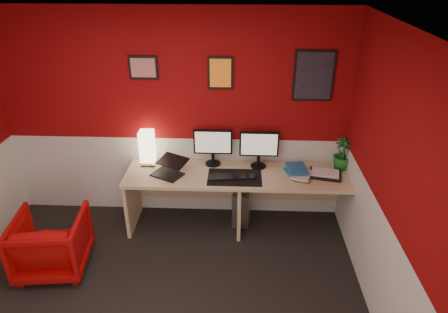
# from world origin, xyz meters

# --- Properties ---
(ceiling) EXTENTS (4.00, 3.50, 0.01)m
(ceiling) POSITION_xyz_m (0.00, 0.00, 2.50)
(ceiling) COLOR white
(ceiling) RESTS_ON ground
(wall_back) EXTENTS (4.00, 0.01, 2.50)m
(wall_back) POSITION_xyz_m (0.00, 1.75, 1.25)
(wall_back) COLOR #8F0709
(wall_back) RESTS_ON ground
(wall_right) EXTENTS (0.01, 3.50, 2.50)m
(wall_right) POSITION_xyz_m (2.00, 0.00, 1.25)
(wall_right) COLOR #8F0709
(wall_right) RESTS_ON ground
(wainscot_back) EXTENTS (4.00, 0.01, 1.00)m
(wainscot_back) POSITION_xyz_m (0.00, 1.75, 0.50)
(wainscot_back) COLOR silver
(wainscot_back) RESTS_ON ground
(wainscot_right) EXTENTS (0.01, 3.50, 1.00)m
(wainscot_right) POSITION_xyz_m (2.00, 0.00, 0.50)
(wainscot_right) COLOR silver
(wainscot_right) RESTS_ON ground
(desk) EXTENTS (2.60, 0.65, 0.73)m
(desk) POSITION_xyz_m (0.77, 1.41, 0.36)
(desk) COLOR #CBB782
(desk) RESTS_ON ground
(shoji_lamp) EXTENTS (0.16, 0.16, 0.40)m
(shoji_lamp) POSITION_xyz_m (-0.31, 1.60, 0.93)
(shoji_lamp) COLOR #FFE5B2
(shoji_lamp) RESTS_ON desk
(laptop) EXTENTS (0.40, 0.36, 0.22)m
(laptop) POSITION_xyz_m (-0.05, 1.34, 0.84)
(laptop) COLOR black
(laptop) RESTS_ON desk
(monitor_left) EXTENTS (0.45, 0.06, 0.58)m
(monitor_left) POSITION_xyz_m (0.45, 1.62, 1.02)
(monitor_left) COLOR black
(monitor_left) RESTS_ON desk
(monitor_right) EXTENTS (0.45, 0.06, 0.58)m
(monitor_right) POSITION_xyz_m (0.99, 1.59, 1.02)
(monitor_right) COLOR black
(monitor_right) RESTS_ON desk
(desk_mat) EXTENTS (0.60, 0.38, 0.01)m
(desk_mat) POSITION_xyz_m (0.71, 1.32, 0.73)
(desk_mat) COLOR black
(desk_mat) RESTS_ON desk
(keyboard) EXTENTS (0.43, 0.19, 0.02)m
(keyboard) POSITION_xyz_m (0.63, 1.31, 0.74)
(keyboard) COLOR black
(keyboard) RESTS_ON desk_mat
(mouse) EXTENTS (0.07, 0.11, 0.03)m
(mouse) POSITION_xyz_m (0.91, 1.31, 0.75)
(mouse) COLOR black
(mouse) RESTS_ON desk_mat
(book_bottom) EXTENTS (0.28, 0.33, 0.03)m
(book_bottom) POSITION_xyz_m (1.31, 1.39, 0.74)
(book_bottom) COLOR #216398
(book_bottom) RESTS_ON desk
(book_middle) EXTENTS (0.28, 0.32, 0.02)m
(book_middle) POSITION_xyz_m (1.37, 1.38, 0.77)
(book_middle) COLOR silver
(book_middle) RESTS_ON book_bottom
(book_top) EXTENTS (0.25, 0.31, 0.03)m
(book_top) POSITION_xyz_m (1.31, 1.42, 0.79)
(book_top) COLOR #216398
(book_top) RESTS_ON book_middle
(zen_tray) EXTENTS (0.40, 0.32, 0.03)m
(zen_tray) POSITION_xyz_m (1.73, 1.40, 0.74)
(zen_tray) COLOR black
(zen_tray) RESTS_ON desk
(potted_plant) EXTENTS (0.25, 0.25, 0.38)m
(potted_plant) POSITION_xyz_m (1.94, 1.58, 0.92)
(potted_plant) COLOR #19591E
(potted_plant) RESTS_ON desk
(pc_tower) EXTENTS (0.26, 0.47, 0.45)m
(pc_tower) POSITION_xyz_m (0.82, 1.58, 0.23)
(pc_tower) COLOR #99999E
(pc_tower) RESTS_ON ground
(armchair) EXTENTS (0.75, 0.77, 0.63)m
(armchair) POSITION_xyz_m (-1.15, 0.62, 0.32)
(armchair) COLOR #B20707
(armchair) RESTS_ON ground
(art_left) EXTENTS (0.32, 0.02, 0.26)m
(art_left) POSITION_xyz_m (-0.30, 1.74, 1.85)
(art_left) COLOR red
(art_left) RESTS_ON wall_back
(art_center) EXTENTS (0.28, 0.02, 0.36)m
(art_center) POSITION_xyz_m (0.54, 1.74, 1.80)
(art_center) COLOR orange
(art_center) RESTS_ON wall_back
(art_right) EXTENTS (0.44, 0.02, 0.56)m
(art_right) POSITION_xyz_m (1.55, 1.74, 1.78)
(art_right) COLOR black
(art_right) RESTS_ON wall_back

